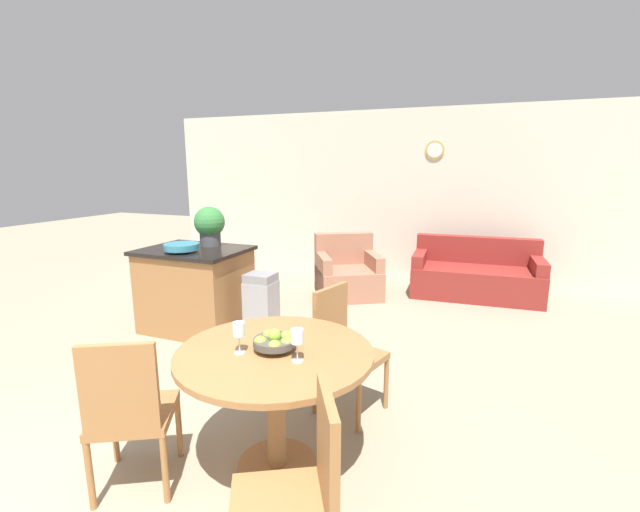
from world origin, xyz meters
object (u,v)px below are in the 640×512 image
(dining_chair_near_right, at_px, (300,491))
(armchair, at_px, (347,275))
(dining_table, at_px, (275,378))
(couch, at_px, (476,276))
(wine_glass_left, at_px, (239,331))
(dining_chair_near_left, at_px, (129,409))
(wine_glass_right, at_px, (297,338))
(trash_bin, at_px, (261,308))
(kitchen_island, at_px, (196,289))
(teal_bowl, at_px, (182,247))
(dining_chair_far_side, at_px, (343,344))
(potted_plant, at_px, (210,225))
(fruit_bowl, at_px, (275,341))

(dining_chair_near_right, distance_m, armchair, 4.41)
(dining_chair_near_right, bearing_deg, dining_table, 5.50)
(couch, bearing_deg, wine_glass_left, -107.83)
(dining_chair_near_left, distance_m, dining_chair_near_right, 1.14)
(dining_chair_near_left, xyz_separation_m, couch, (1.65, 4.68, -0.23))
(dining_chair_near_right, xyz_separation_m, wine_glass_right, (-0.27, 0.58, 0.40))
(dining_table, bearing_deg, wine_glass_left, -147.08)
(wine_glass_right, height_order, trash_bin, wine_glass_right)
(dining_chair_near_right, bearing_deg, wine_glass_left, 19.28)
(kitchen_island, height_order, trash_bin, kitchen_island)
(dining_chair_near_left, distance_m, wine_glass_right, 1.00)
(wine_glass_right, bearing_deg, teal_bowl, 141.87)
(dining_table, relative_size, couch, 0.65)
(dining_chair_near_right, distance_m, teal_bowl, 3.25)
(dining_chair_far_side, height_order, kitchen_island, dining_chair_far_side)
(dining_chair_near_left, bearing_deg, couch, 41.87)
(teal_bowl, bearing_deg, dining_chair_near_right, -43.31)
(wine_glass_right, bearing_deg, wine_glass_left, -175.84)
(potted_plant, bearing_deg, wine_glass_right, -45.53)
(dining_chair_far_side, height_order, wine_glass_left, wine_glass_left)
(dining_chair_far_side, xyz_separation_m, armchair, (-0.86, 2.80, -0.22))
(fruit_bowl, distance_m, kitchen_island, 2.60)
(trash_bin, height_order, armchair, armchair)
(wine_glass_left, relative_size, armchair, 0.16)
(fruit_bowl, distance_m, armchair, 3.70)
(trash_bin, xyz_separation_m, armchair, (0.33, 1.89, -0.07))
(dining_table, height_order, kitchen_island, kitchen_island)
(teal_bowl, bearing_deg, dining_chair_near_left, -58.40)
(dining_chair_near_left, distance_m, armchair, 4.04)
(wine_glass_left, xyz_separation_m, potted_plant, (-1.67, 2.08, 0.25))
(dining_table, relative_size, kitchen_island, 1.02)
(dining_chair_far_side, height_order, couch, dining_chair_far_side)
(wine_glass_left, height_order, potted_plant, potted_plant)
(dining_chair_near_right, xyz_separation_m, dining_chair_far_side, (-0.30, 1.45, 0.00))
(wine_glass_right, distance_m, kitchen_island, 2.79)
(dining_chair_near_right, bearing_deg, trash_bin, 3.67)
(dining_chair_near_left, distance_m, kitchen_island, 2.51)
(dining_table, relative_size, dining_chair_far_side, 1.22)
(dining_table, xyz_separation_m, armchair, (-0.71, 3.59, -0.31))
(dining_chair_far_side, bearing_deg, wine_glass_right, 18.25)
(potted_plant, height_order, armchair, potted_plant)
(dining_table, height_order, wine_glass_left, wine_glass_left)
(teal_bowl, height_order, trash_bin, teal_bowl)
(dining_chair_far_side, distance_m, potted_plant, 2.40)
(wine_glass_right, distance_m, couch, 4.43)
(wine_glass_left, bearing_deg, wine_glass_right, 4.16)
(dining_chair_near_right, distance_m, wine_glass_left, 0.92)
(dining_chair_near_left, height_order, kitchen_island, dining_chair_near_left)
(fruit_bowl, distance_m, wine_glass_left, 0.22)
(dining_table, relative_size, dining_chair_near_right, 1.22)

